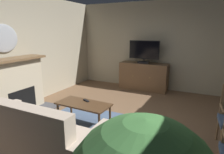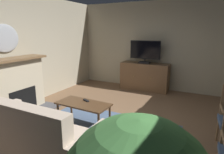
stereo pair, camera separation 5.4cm
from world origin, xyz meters
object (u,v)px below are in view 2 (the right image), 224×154
object	(u,v)px
tv_cabinet	(144,77)
fireplace	(18,87)
tv_remote	(86,100)
sofa_floral	(35,138)
coffee_table	(83,106)
television	(145,51)
wall_mirror_oval	(5,38)

from	to	relation	value
tv_cabinet	fireplace	bearing A→B (deg)	-123.86
tv_remote	sofa_floral	world-z (taller)	sofa_floral
fireplace	sofa_floral	xyz separation A→B (m)	(1.68, -1.06, -0.29)
tv_cabinet	coffee_table	world-z (taller)	tv_cabinet
fireplace	television	world-z (taller)	television
television	coffee_table	bearing A→B (deg)	-97.02
coffee_table	tv_remote	bearing A→B (deg)	98.24
fireplace	tv_remote	world-z (taller)	fireplace
sofa_floral	coffee_table	bearing A→B (deg)	89.06
wall_mirror_oval	sofa_floral	size ratio (longest dim) A/B	0.35
wall_mirror_oval	tv_cabinet	size ratio (longest dim) A/B	0.46
television	coffee_table	world-z (taller)	television
wall_mirror_oval	sofa_floral	world-z (taller)	wall_mirror_oval
wall_mirror_oval	tv_cabinet	xyz separation A→B (m)	(2.30, 3.05, -1.29)
tv_cabinet	tv_remote	world-z (taller)	tv_cabinet
fireplace	coffee_table	distance (m)	1.72
wall_mirror_oval	tv_cabinet	bearing A→B (deg)	53.06
fireplace	television	xyz separation A→B (m)	(2.05, 3.00, 0.64)
wall_mirror_oval	sofa_floral	bearing A→B (deg)	-28.76
tv_cabinet	tv_remote	xyz separation A→B (m)	(-0.37, -2.77, 0.06)
fireplace	television	distance (m)	3.69
coffee_table	sofa_floral	xyz separation A→B (m)	(-0.02, -1.21, -0.09)
wall_mirror_oval	tv_cabinet	distance (m)	4.03
tv_cabinet	sofa_floral	distance (m)	4.13
tv_remote	wall_mirror_oval	bearing A→B (deg)	33.88
fireplace	wall_mirror_oval	xyz separation A→B (m)	(-0.25, 0.00, 1.10)
coffee_table	tv_cabinet	bearing A→B (deg)	83.11
wall_mirror_oval	coffee_table	distance (m)	2.34
fireplace	sofa_floral	world-z (taller)	fireplace
wall_mirror_oval	coffee_table	bearing A→B (deg)	4.49
television	sofa_floral	bearing A→B (deg)	-95.22
fireplace	tv_cabinet	bearing A→B (deg)	56.14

